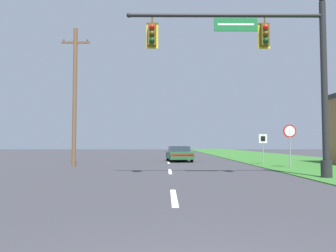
{
  "coord_description": "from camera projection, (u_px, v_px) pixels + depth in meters",
  "views": [
    {
      "loc": [
        -0.22,
        -2.77,
        1.43
      ],
      "look_at": [
        0.0,
        29.47,
        3.17
      ],
      "focal_mm": 35.0,
      "sensor_mm": 36.0,
      "label": 1
    }
  ],
  "objects": [
    {
      "name": "road_center_line",
      "position": [
        169.0,
        163.0,
        24.65
      ],
      "size": [
        0.16,
        34.8,
        0.01
      ],
      "color": "silver",
      "rests_on": "ground"
    },
    {
      "name": "route_sign_post",
      "position": [
        263.0,
        142.0,
        22.24
      ],
      "size": [
        0.55,
        0.06,
        2.03
      ],
      "color": "gray",
      "rests_on": "grass_verge_right"
    },
    {
      "name": "car_ahead",
      "position": [
        179.0,
        154.0,
        26.74
      ],
      "size": [
        2.14,
        4.66,
        1.19
      ],
      "color": "black",
      "rests_on": "ground"
    },
    {
      "name": "utility_pole_near",
      "position": [
        75.0,
        94.0,
        20.88
      ],
      "size": [
        1.8,
        0.26,
        8.85
      ],
      "color": "brown",
      "rests_on": "ground"
    },
    {
      "name": "signal_mast",
      "position": [
        276.0,
        67.0,
        13.66
      ],
      "size": [
        8.49,
        0.47,
        7.66
      ],
      "color": "#232326",
      "rests_on": "grass_verge_right"
    },
    {
      "name": "stop_sign",
      "position": [
        290.0,
        136.0,
        19.15
      ],
      "size": [
        0.76,
        0.07,
        2.5
      ],
      "color": "gray",
      "rests_on": "grass_verge_right"
    },
    {
      "name": "grass_verge_right",
      "position": [
        273.0,
        158.0,
        32.71
      ],
      "size": [
        10.0,
        110.0,
        0.04
      ],
      "color": "#2D6626",
      "rests_on": "ground"
    }
  ]
}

